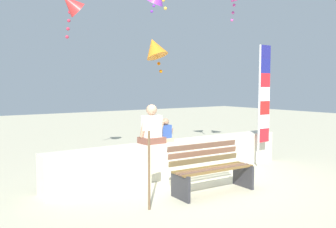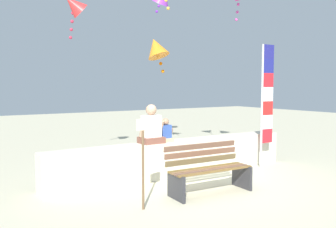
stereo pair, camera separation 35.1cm
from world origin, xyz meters
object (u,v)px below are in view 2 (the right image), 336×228
sign_post (143,157)px  flag_banner (266,99)px  kite_red (74,5)px  kite_orange (156,48)px  person_child (166,133)px  park_bench (208,170)px  person_adult (151,128)px

sign_post → flag_banner: bearing=15.0°
flag_banner → kite_red: size_ratio=2.74×
kite_orange → kite_red: size_ratio=0.82×
person_child → flag_banner: flag_banner is taller
kite_red → sign_post: bearing=-91.6°
park_bench → flag_banner: size_ratio=0.55×
park_bench → sign_post: 1.53m
flag_banner → park_bench: bearing=-160.2°
park_bench → person_adult: size_ratio=1.98×
person_adult → kite_red: (-0.97, 1.96, 2.78)m
park_bench → sign_post: (-1.45, -0.17, 0.43)m
person_child → kite_orange: bearing=72.6°
park_bench → person_child: person_child is taller
kite_red → kite_orange: bearing=-36.1°
park_bench → person_adult: (-0.39, 1.42, 0.66)m
park_bench → kite_red: bearing=111.9°
person_adult → person_child: 0.38m
person_child → kite_red: (-1.32, 1.96, 2.90)m
kite_red → sign_post: 4.65m
kite_red → sign_post: kite_red is taller
flag_banner → kite_red: (-3.82, 2.50, 2.20)m
park_bench → kite_red: 5.01m
person_adult → kite_orange: (0.61, 0.81, 1.77)m
park_bench → sign_post: size_ratio=1.12×
person_child → kite_orange: (0.25, 0.81, 1.89)m
person_adult → kite_orange: size_ratio=0.94×
park_bench → person_child: (-0.03, 1.42, 0.54)m
kite_orange → kite_red: kite_red is taller
kite_red → person_adult: bearing=-63.8°
person_child → kite_red: kite_red is taller
park_bench → kite_orange: kite_orange is taller
person_adult → person_child: (0.36, 0.00, -0.12)m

